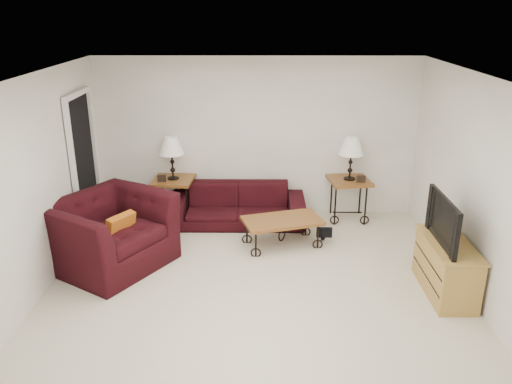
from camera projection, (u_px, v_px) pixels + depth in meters
ground at (256, 291)px, 6.10m from camera, size 5.00×5.00×0.00m
wall_back at (257, 138)px, 8.02m from camera, size 5.00×0.02×2.50m
wall_front at (252, 325)px, 3.32m from camera, size 5.00×0.02×2.50m
wall_left at (31, 192)px, 5.69m from camera, size 0.02×5.00×2.50m
wall_right at (481, 193)px, 5.65m from camera, size 0.02×5.00×2.50m
ceiling at (255, 78)px, 5.24m from camera, size 5.00×5.00×0.00m
doorway at (84, 167)px, 7.32m from camera, size 0.08×0.94×2.04m
sofa at (237, 205)px, 7.89m from camera, size 2.07×0.81×0.60m
side_table_left at (174, 199)px, 8.06m from camera, size 0.66×0.66×0.67m
side_table_right at (348, 199)px, 8.04m from camera, size 0.68×0.68×0.67m
lamp_left at (172, 158)px, 7.83m from camera, size 0.41×0.41×0.67m
lamp_right at (351, 159)px, 7.81m from camera, size 0.42×0.42×0.67m
photo_frame_left at (162, 178)px, 7.79m from camera, size 0.13×0.03×0.11m
photo_frame_right at (361, 179)px, 7.76m from camera, size 0.13×0.03×0.11m
coffee_table at (282, 232)px, 7.18m from camera, size 1.20×0.88×0.40m
armchair at (110, 233)px, 6.57m from camera, size 1.79×1.84×0.91m
throw_pillow at (120, 230)px, 6.50m from camera, size 0.31×0.41×0.41m
tv_stand at (446, 268)px, 5.97m from camera, size 0.45×1.07×0.64m
television at (451, 221)px, 5.76m from camera, size 0.13×0.96×0.55m
backpack at (323, 226)px, 7.33m from camera, size 0.39×0.34×0.44m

